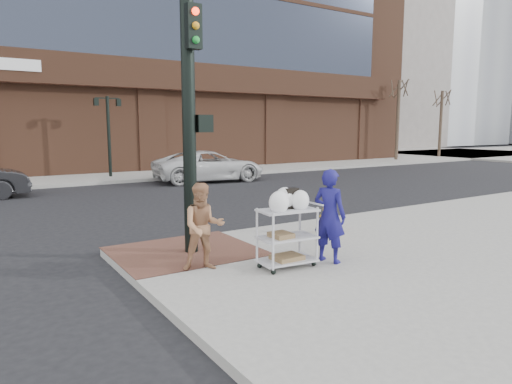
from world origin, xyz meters
TOP-DOWN VIEW (x-y plane):
  - ground at (0.00, 0.00)m, footprint 220.00×220.00m
  - sidewalk_far at (12.50, 32.00)m, footprint 65.00×36.00m
  - brick_curb_ramp at (-0.60, 0.90)m, footprint 2.80×2.40m
  - filler_block at (40.00, 38.00)m, footprint 14.00×20.00m
  - bare_tree_a at (24.00, 16.50)m, footprint 1.80×1.80m
  - bare_tree_b at (30.00, 17.00)m, footprint 1.80×1.80m
  - lamp_post at (2.00, 16.00)m, footprint 1.32×0.22m
  - traffic_signal_pole at (-0.48, 0.77)m, footprint 0.61×0.51m
  - woman_blue at (1.36, -1.20)m, footprint 0.61×0.74m
  - pedestrian_tan at (-0.80, -0.37)m, footprint 0.89×0.78m
  - minivan_white at (5.83, 12.49)m, footprint 5.61×2.99m
  - utility_cart at (0.51, -1.05)m, footprint 1.07×0.67m
  - fire_hydrant at (2.92, 0.64)m, footprint 0.36×0.25m

SIDE VIEW (x-z plane):
  - ground at x=0.00m, z-range 0.00..0.00m
  - sidewalk_far at x=12.50m, z-range 0.00..0.15m
  - brick_curb_ramp at x=-0.60m, z-range 0.15..0.16m
  - fire_hydrant at x=2.92m, z-range 0.16..0.92m
  - minivan_white at x=5.83m, z-range 0.00..1.50m
  - utility_cart at x=0.51m, z-range 0.08..1.50m
  - pedestrian_tan at x=-0.80m, z-range 0.15..1.68m
  - woman_blue at x=1.36m, z-range 0.15..1.89m
  - lamp_post at x=2.00m, z-range 0.62..4.62m
  - traffic_signal_pole at x=-0.48m, z-range 0.33..5.33m
  - bare_tree_b at x=30.00m, z-range 2.44..9.14m
  - bare_tree_a at x=24.00m, z-range 2.67..9.87m
  - filler_block at x=40.00m, z-range 0.00..18.00m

